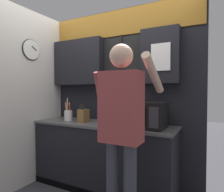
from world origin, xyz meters
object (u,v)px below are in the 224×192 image
(microwave, at_px, (144,115))
(knife_block, at_px, (83,115))
(utensil_crock, at_px, (68,115))
(person, at_px, (122,121))

(microwave, bearing_deg, knife_block, 179.98)
(utensil_crock, relative_size, person, 0.19)
(knife_block, xyz_separation_m, person, (0.90, -0.64, 0.07))
(knife_block, bearing_deg, person, -35.22)
(knife_block, distance_m, person, 1.11)
(microwave, height_order, person, person)
(microwave, height_order, knife_block, microwave)
(person, bearing_deg, knife_block, 144.78)
(microwave, xyz_separation_m, person, (-0.00, -0.64, 0.01))
(microwave, distance_m, person, 0.64)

